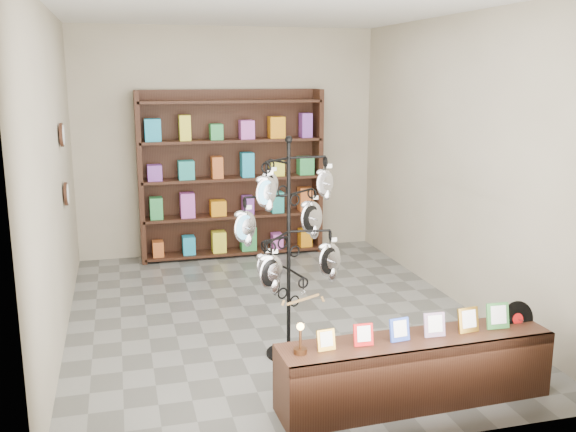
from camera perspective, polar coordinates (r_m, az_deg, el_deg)
name	(u,v)px	position (r m, az deg, el deg)	size (l,w,h in m)	color
ground	(273,314)	(6.61, -1.36, -8.73)	(5.00, 5.00, 0.00)	slate
room_envelope	(272,132)	(6.19, -1.45, 7.46)	(5.00, 5.00, 5.00)	#BAAF96
display_tree	(289,232)	(5.36, 0.06, -1.44)	(1.03, 1.03, 1.91)	black
front_shelf	(415,370)	(4.96, 11.24, -13.28)	(2.08, 0.49, 0.73)	black
back_shelving	(232,180)	(8.52, -5.03, 3.25)	(2.42, 0.36, 2.20)	black
wall_clocks	(64,165)	(6.87, -19.30, 4.33)	(0.03, 0.24, 0.84)	black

